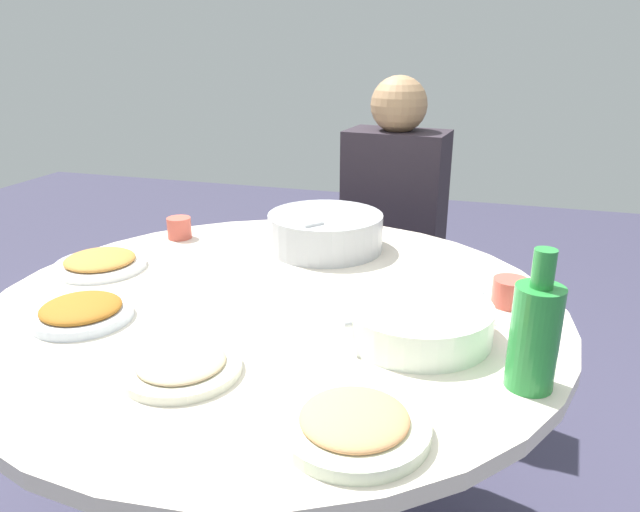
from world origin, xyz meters
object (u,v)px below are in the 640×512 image
at_px(tea_cup_near, 510,292).
at_px(dish_tofu_braise, 100,262).
at_px(diner_left, 395,206).
at_px(rice_bowl, 325,231).
at_px(dish_noodles, 181,365).
at_px(dish_stirfry, 81,311).
at_px(soup_bowl, 416,321).
at_px(round_dining_table, 276,354).
at_px(stool_for_diner_left, 389,340).
at_px(green_bottle, 535,333).
at_px(tea_cup_far, 179,228).
at_px(dish_shrimp, 354,423).

bearing_deg(tea_cup_near, dish_tofu_braise, -85.86).
xyz_separation_m(dish_tofu_braise, diner_left, (-0.87, 0.57, -0.04)).
xyz_separation_m(rice_bowl, dish_noodles, (0.68, -0.05, -0.04)).
bearing_deg(diner_left, dish_tofu_braise, -33.38).
bearing_deg(dish_stirfry, diner_left, 158.93).
height_order(soup_bowl, dish_noodles, soup_bowl).
distance_m(dish_noodles, tea_cup_near, 0.69).
relative_size(dish_stirfry, tea_cup_near, 2.68).
distance_m(round_dining_table, stool_for_diner_left, 1.02).
xyz_separation_m(soup_bowl, green_bottle, (0.12, 0.20, 0.06)).
xyz_separation_m(rice_bowl, dish_tofu_braise, (0.30, -0.49, -0.03)).
bearing_deg(tea_cup_near, rice_bowl, -116.08).
bearing_deg(rice_bowl, tea_cup_far, -85.76).
bearing_deg(soup_bowl, dish_noodles, -55.41).
distance_m(dish_noodles, green_bottle, 0.58).
height_order(tea_cup_far, diner_left, diner_left).
bearing_deg(dish_tofu_braise, round_dining_table, 83.81).
distance_m(rice_bowl, tea_cup_far, 0.42).
bearing_deg(green_bottle, dish_shrimp, -49.82).
bearing_deg(green_bottle, dish_tofu_braise, -104.04).
height_order(dish_tofu_braise, dish_shrimp, dish_shrimp).
height_order(round_dining_table, dish_noodles, dish_noodles).
xyz_separation_m(dish_tofu_braise, green_bottle, (0.25, 0.99, 0.08)).
relative_size(rice_bowl, soup_bowl, 1.08).
relative_size(dish_stirfry, tea_cup_far, 2.97).
distance_m(dish_shrimp, diner_left, 1.33).
xyz_separation_m(dish_stirfry, diner_left, (-1.12, 0.43, -0.04)).
bearing_deg(dish_noodles, dish_shrimp, 76.52).
distance_m(round_dining_table, soup_bowl, 0.36).
bearing_deg(dish_stirfry, dish_shrimp, 72.00).
relative_size(dish_stirfry, diner_left, 0.26).
distance_m(dish_tofu_braise, dish_stirfry, 0.29).
height_order(rice_bowl, soup_bowl, rice_bowl).
bearing_deg(rice_bowl, stool_for_diner_left, 171.24).
bearing_deg(rice_bowl, green_bottle, 42.62).
relative_size(soup_bowl, tea_cup_near, 3.79).
relative_size(soup_bowl, green_bottle, 1.20).
distance_m(dish_stirfry, diner_left, 1.20).
relative_size(dish_noodles, stool_for_diner_left, 0.47).
height_order(dish_stirfry, diner_left, diner_left).
distance_m(dish_stirfry, stool_for_diner_left, 1.33).
xyz_separation_m(dish_shrimp, dish_stirfry, (-0.20, -0.61, 0.00)).
height_order(rice_bowl, stool_for_diner_left, rice_bowl).
bearing_deg(dish_shrimp, diner_left, -172.32).
bearing_deg(stool_for_diner_left, green_bottle, 20.51).
xyz_separation_m(dish_tofu_braise, stool_for_diner_left, (-0.87, 0.57, -0.57)).
bearing_deg(diner_left, tea_cup_near, 25.80).
relative_size(tea_cup_near, diner_left, 0.10).
bearing_deg(diner_left, green_bottle, 20.51).
xyz_separation_m(rice_bowl, stool_for_diner_left, (-0.57, 0.09, -0.60)).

